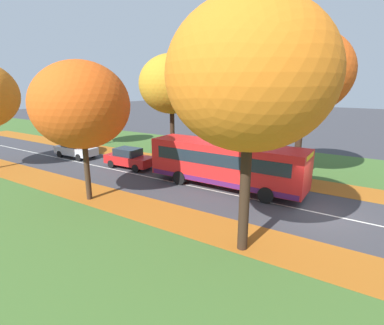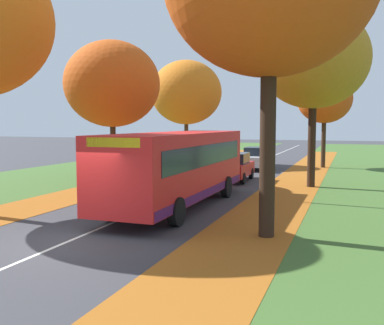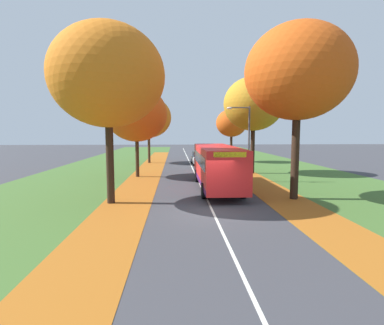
% 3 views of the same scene
% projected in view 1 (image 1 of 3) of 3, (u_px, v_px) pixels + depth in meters
% --- Properties ---
extents(ground_plane, '(160.00, 160.00, 0.00)m').
position_uv_depth(ground_plane, '(317.00, 213.00, 16.06)').
color(ground_plane, '#38383D').
extents(leaf_litter_left, '(2.80, 60.00, 0.00)m').
position_uv_depth(leaf_litter_left, '(77.00, 189.00, 19.58)').
color(leaf_litter_left, '#9E5619').
rests_on(leaf_litter_left, grass_verge_left).
extents(grass_verge_right, '(12.00, 90.00, 0.01)m').
position_uv_depth(grass_verge_right, '(146.00, 144.00, 33.94)').
color(grass_verge_right, '#3D6028').
rests_on(grass_verge_right, ground).
extents(leaf_litter_right, '(2.80, 60.00, 0.00)m').
position_uv_depth(leaf_litter_right, '(163.00, 160.00, 27.08)').
color(leaf_litter_right, '#9E5619').
rests_on(leaf_litter_right, grass_verge_right).
extents(road_centre_line, '(0.12, 80.00, 0.01)m').
position_uv_depth(road_centre_line, '(78.00, 162.00, 26.44)').
color(road_centre_line, silver).
rests_on(road_centre_line, ground).
extents(tree_left_nearest, '(6.20, 6.20, 9.80)m').
position_uv_depth(tree_left_nearest, '(250.00, 76.00, 10.81)').
color(tree_left_nearest, black).
rests_on(tree_left_nearest, ground).
extents(tree_left_near, '(5.38, 5.38, 7.98)m').
position_uv_depth(tree_left_near, '(81.00, 105.00, 16.54)').
color(tree_left_near, '#382619').
rests_on(tree_left_near, ground).
extents(tree_right_nearest, '(6.12, 6.12, 10.18)m').
position_uv_depth(tree_right_nearest, '(305.00, 73.00, 19.70)').
color(tree_right_nearest, black).
rests_on(tree_right_nearest, ground).
extents(tree_right_near, '(5.67, 5.67, 9.20)m').
position_uv_depth(tree_right_near, '(172.00, 84.00, 25.97)').
color(tree_right_near, black).
rests_on(tree_right_near, ground).
extents(tree_right_mid, '(4.07, 4.07, 7.01)m').
position_uv_depth(tree_right_mid, '(89.00, 98.00, 32.02)').
color(tree_right_mid, '#382619').
rests_on(tree_right_mid, ground).
extents(streetlamp_right, '(1.89, 0.28, 6.00)m').
position_uv_depth(streetlamp_right, '(209.00, 124.00, 22.68)').
color(streetlamp_right, '#47474C').
rests_on(streetlamp_right, ground).
extents(bus, '(2.69, 10.41, 2.98)m').
position_uv_depth(bus, '(226.00, 162.00, 19.59)').
color(bus, red).
rests_on(bus, ground).
extents(car_red_lead, '(1.89, 4.26, 1.62)m').
position_uv_depth(car_red_lead, '(129.00, 158.00, 24.42)').
color(car_red_lead, '#B21919').
rests_on(car_red_lead, ground).
extents(car_silver_following, '(1.88, 4.25, 1.62)m').
position_uv_depth(car_silver_following, '(76.00, 149.00, 27.84)').
color(car_silver_following, '#B7BABF').
rests_on(car_silver_following, ground).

